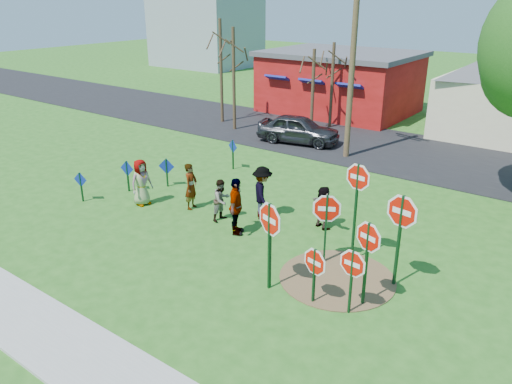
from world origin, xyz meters
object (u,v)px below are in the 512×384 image
Objects in this scene: stop_sign_c at (368,245)px; person_a at (141,182)px; stop_sign_a at (270,227)px; stop_sign_d at (401,219)px; utility_pole at (353,60)px; person_b at (191,186)px; suv at (298,129)px; stop_sign_b at (357,188)px.

stop_sign_c reaches higher than person_a.
stop_sign_a is 3.38m from stop_sign_d.
stop_sign_a is 0.30× the size of utility_pole.
person_a is 1.02× the size of person_b.
person_b is (-7.98, 0.55, -1.11)m from stop_sign_d.
stop_sign_d is 13.89m from suv.
suv is (-9.13, 11.48, -0.90)m from stop_sign_c.
stop_sign_d is at bearing -80.54° from person_a.
suv is at bearing 143.19° from stop_sign_d.
person_b reaches higher than suv.
person_b is 0.20× the size of utility_pole.
stop_sign_d is 11.69m from utility_pole.
stop_sign_a is 6.07m from person_b.
utility_pole is (3.40, 9.79, 3.68)m from person_a.
stop_sign_b reaches higher than person_b.
suv is 4.95m from utility_pole.
stop_sign_d is 1.58× the size of person_a.
stop_sign_a is 0.95× the size of stop_sign_d.
person_b is at bearing 176.68° from suv.
stop_sign_a is 14.07m from suv.
person_a is at bearing 166.63° from suv.
person_a is 0.20× the size of utility_pole.
stop_sign_d is (0.28, 1.34, 0.29)m from stop_sign_c.
utility_pole is at bearing 125.64° from stop_sign_a.
stop_sign_a is at bearing -130.46° from stop_sign_d.
utility_pole is at bearing 136.64° from stop_sign_c.
utility_pole is (-6.01, 10.85, 2.89)m from stop_sign_c.
stop_sign_b is at bearing 86.01° from stop_sign_a.
person_b is at bearing -172.13° from stop_sign_b.
person_a is (-7.08, 1.86, -0.92)m from stop_sign_a.
stop_sign_c reaches higher than person_b.
suv is at bearing 137.31° from stop_sign_b.
person_b is 0.40× the size of suv.
stop_sign_b is 1.65m from stop_sign_d.
utility_pole is (1.69, 8.96, 3.70)m from person_b.
suv is at bearing 137.09° from stop_sign_a.
stop_sign_a is at bearing -96.89° from person_a.
stop_sign_b is 2.34m from stop_sign_c.
utility_pole is (-4.76, 8.96, 2.27)m from stop_sign_b.
stop_sign_c is 14.69m from suv.
person_b is at bearing 171.52° from stop_sign_a.
stop_sign_b is 1.29× the size of stop_sign_c.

